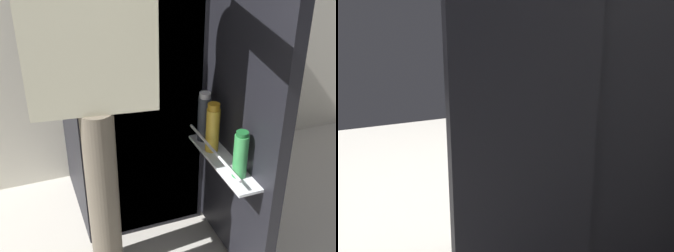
{
  "view_description": "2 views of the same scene",
  "coord_description": "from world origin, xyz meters",
  "views": [
    {
      "loc": [
        -0.5,
        -1.38,
        1.52
      ],
      "look_at": [
        0.0,
        -0.03,
        0.73
      ],
      "focal_mm": 47.13,
      "sensor_mm": 36.0,
      "label": 1
    },
    {
      "loc": [
        1.63,
        -0.7,
        1.25
      ],
      "look_at": [
        0.04,
        0.0,
        0.71
      ],
      "focal_mm": 45.53,
      "sensor_mm": 36.0,
      "label": 2
    }
  ],
  "objects": [
    {
      "name": "refrigerator",
      "position": [
        0.02,
        0.5,
        0.83
      ],
      "size": [
        0.63,
        1.19,
        1.66
      ],
      "color": "black",
      "rests_on": "ground_plane"
    },
    {
      "name": "person",
      "position": [
        -0.24,
        0.02,
        1.03
      ],
      "size": [
        0.56,
        0.79,
        1.7
      ],
      "color": "#665B4C",
      "rests_on": "ground_plane"
    }
  ]
}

